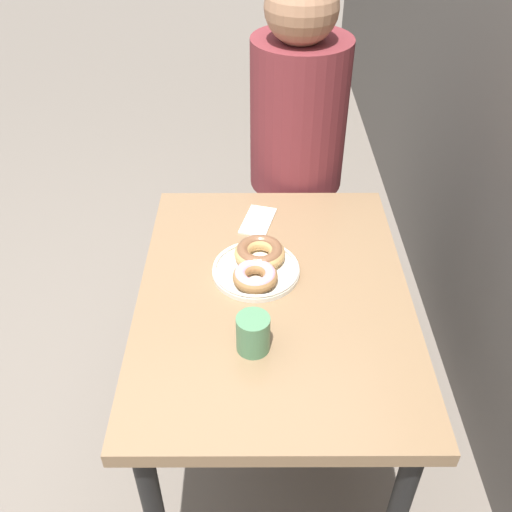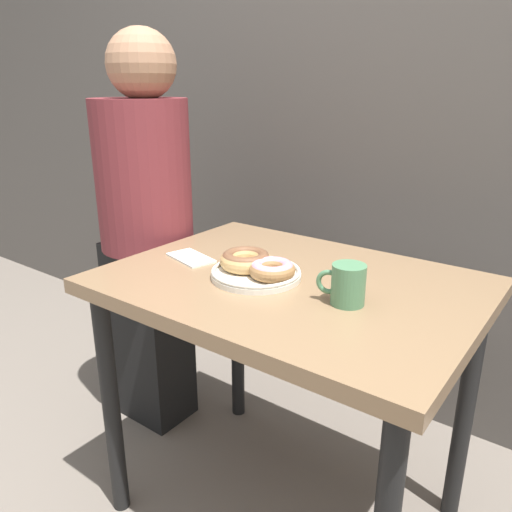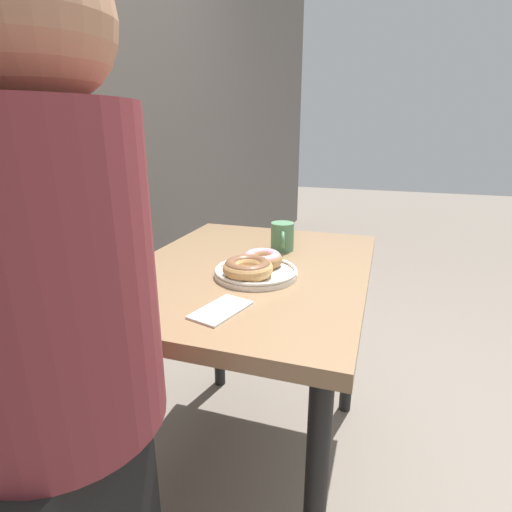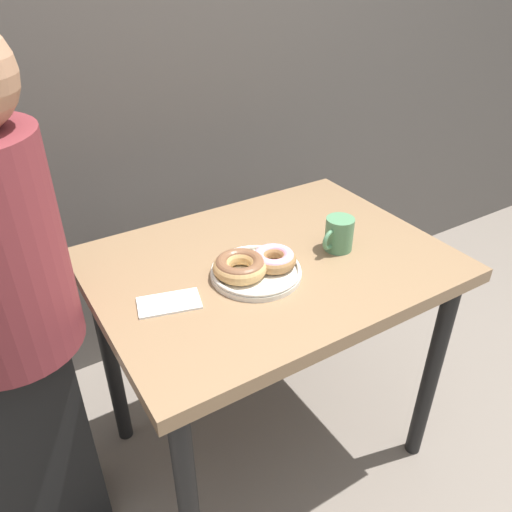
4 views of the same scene
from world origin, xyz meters
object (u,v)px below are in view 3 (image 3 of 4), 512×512
Objects in this scene: dining_table at (249,296)px; donut_plate at (255,267)px; napkin at (221,310)px; coffee_mug at (282,236)px; person_figure at (59,395)px.

donut_plate is at bearing -150.57° from dining_table.
donut_plate is 0.24m from napkin.
napkin reaches higher than dining_table.
dining_table is at bearing 29.43° from donut_plate.
coffee_mug reaches higher than donut_plate.
napkin is (-0.32, -0.04, 0.10)m from dining_table.
coffee_mug is 0.51m from napkin.
dining_table is 0.25m from coffee_mug.
dining_table is 5.76× the size of napkin.
dining_table is at bearing -8.34° from person_figure.
person_figure reaches higher than napkin.
person_figure is 0.38m from napkin.
donut_plate is 0.19× the size of person_figure.
person_figure is at bearing 158.40° from napkin.
dining_table is at bearing 163.77° from coffee_mug.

